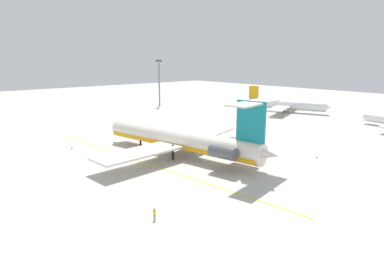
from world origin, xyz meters
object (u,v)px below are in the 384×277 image
(main_jetliner, at_px, (183,140))
(safety_cone_wingtip, at_px, (317,157))
(airliner_far_left, at_px, (287,105))
(ground_crew_near_nose, at_px, (140,129))
(light_mast, at_px, (159,80))
(safety_cone_nose, at_px, (72,148))
(ground_crew_near_tail, at_px, (154,213))

(main_jetliner, bearing_deg, safety_cone_wingtip, -144.58)
(airliner_far_left, bearing_deg, main_jetliner, -93.82)
(ground_crew_near_nose, height_order, light_mast, light_mast)
(airliner_far_left, height_order, ground_crew_near_nose, airliner_far_left)
(safety_cone_wingtip, bearing_deg, safety_cone_nose, -138.63)
(ground_crew_near_nose, relative_size, safety_cone_nose, 3.25)
(airliner_far_left, height_order, ground_crew_near_tail, airliner_far_left)
(airliner_far_left, bearing_deg, safety_cone_wingtip, -71.11)
(main_jetliner, relative_size, safety_cone_wingtip, 85.96)
(safety_cone_nose, bearing_deg, ground_crew_near_tail, -7.44)
(ground_crew_near_nose, bearing_deg, main_jetliner, 78.90)
(ground_crew_near_nose, height_order, ground_crew_near_tail, ground_crew_near_nose)
(ground_crew_near_tail, bearing_deg, main_jetliner, -13.49)
(airliner_far_left, xyz_separation_m, safety_cone_wingtip, (41.78, -52.11, -2.72))
(ground_crew_near_tail, bearing_deg, safety_cone_nose, 26.09)
(safety_cone_nose, bearing_deg, main_jetliner, 36.83)
(main_jetliner, bearing_deg, ground_crew_near_tail, 122.76)
(main_jetliner, bearing_deg, airliner_far_left, -84.21)
(airliner_far_left, height_order, light_mast, light_mast)
(ground_crew_near_nose, height_order, safety_cone_wingtip, ground_crew_near_nose)
(main_jetliner, xyz_separation_m, ground_crew_near_tail, (20.88, -22.40, -2.72))
(light_mast, bearing_deg, ground_crew_near_tail, -36.01)
(main_jetliner, height_order, ground_crew_near_tail, main_jetliner)
(airliner_far_left, relative_size, light_mast, 1.58)
(safety_cone_nose, bearing_deg, safety_cone_wingtip, 41.37)
(airliner_far_left, xyz_separation_m, ground_crew_near_nose, (-6.81, -67.25, -1.86))
(safety_cone_wingtip, bearing_deg, main_jetliner, -134.35)
(ground_crew_near_nose, distance_m, safety_cone_wingtip, 50.91)
(ground_crew_near_tail, height_order, light_mast, light_mast)
(safety_cone_nose, height_order, safety_cone_wingtip, same)
(ground_crew_near_tail, xyz_separation_m, safety_cone_nose, (-43.26, 5.65, -0.78))
(safety_cone_wingtip, bearing_deg, ground_crew_near_tail, -89.80)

